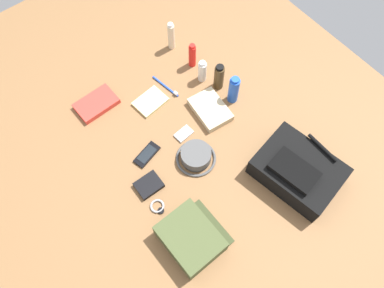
% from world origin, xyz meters
% --- Properties ---
extents(ground_plane, '(2.64, 2.02, 0.02)m').
position_xyz_m(ground_plane, '(0.00, 0.00, -0.01)').
color(ground_plane, brown).
rests_on(ground_plane, ground).
extents(backpack, '(0.40, 0.32, 0.14)m').
position_xyz_m(backpack, '(0.39, 0.27, 0.06)').
color(backpack, black).
rests_on(backpack, ground_plane).
extents(toiletry_pouch, '(0.24, 0.24, 0.10)m').
position_xyz_m(toiletry_pouch, '(0.33, -0.27, 0.05)').
color(toiletry_pouch, '#47512D').
rests_on(toiletry_pouch, ground_plane).
extents(bucket_hat, '(0.18, 0.18, 0.06)m').
position_xyz_m(bucket_hat, '(0.05, -0.02, 0.03)').
color(bucket_hat, '#505050').
rests_on(bucket_hat, ground_plane).
extents(lotion_bottle, '(0.04, 0.04, 0.17)m').
position_xyz_m(lotion_bottle, '(-0.53, 0.29, 0.08)').
color(lotion_bottle, beige).
rests_on(lotion_bottle, ground_plane).
extents(sunscreen_spray, '(0.04, 0.04, 0.15)m').
position_xyz_m(sunscreen_spray, '(-0.37, 0.30, 0.07)').
color(sunscreen_spray, red).
rests_on(sunscreen_spray, ground_plane).
extents(toothpaste_tube, '(0.04, 0.04, 0.13)m').
position_xyz_m(toothpaste_tube, '(-0.27, 0.28, 0.06)').
color(toothpaste_tube, white).
rests_on(toothpaste_tube, ground_plane).
extents(cologne_bottle, '(0.05, 0.05, 0.15)m').
position_xyz_m(cologne_bottle, '(-0.19, 0.32, 0.07)').
color(cologne_bottle, '#473319').
rests_on(cologne_bottle, ground_plane).
extents(deodorant_spray, '(0.05, 0.05, 0.16)m').
position_xyz_m(deodorant_spray, '(-0.09, 0.32, 0.08)').
color(deodorant_spray, blue).
rests_on(deodorant_spray, ground_plane).
extents(paperback_novel, '(0.13, 0.20, 0.03)m').
position_xyz_m(paperback_novel, '(-0.47, -0.22, 0.01)').
color(paperback_novel, red).
rests_on(paperback_novel, ground_plane).
extents(cell_phone, '(0.09, 0.14, 0.01)m').
position_xyz_m(cell_phone, '(-0.10, -0.18, 0.01)').
color(cell_phone, black).
rests_on(cell_phone, ground_plane).
extents(media_player, '(0.06, 0.09, 0.01)m').
position_xyz_m(media_player, '(-0.08, 0.01, 0.01)').
color(media_player, '#B7B7BC').
rests_on(media_player, ground_plane).
extents(wristwatch, '(0.07, 0.06, 0.01)m').
position_xyz_m(wristwatch, '(0.13, -0.29, 0.01)').
color(wristwatch, '#99999E').
rests_on(wristwatch, ground_plane).
extents(toothbrush, '(0.17, 0.04, 0.02)m').
position_xyz_m(toothbrush, '(-0.34, 0.11, 0.01)').
color(toothbrush, blue).
rests_on(toothbrush, ground_plane).
extents(wallet, '(0.09, 0.11, 0.02)m').
position_xyz_m(wallet, '(0.03, -0.26, 0.01)').
color(wallet, black).
rests_on(wallet, ground_plane).
extents(notepad, '(0.13, 0.16, 0.02)m').
position_xyz_m(notepad, '(-0.32, -0.01, 0.01)').
color(notepad, beige).
rests_on(notepad, ground_plane).
extents(folded_towel, '(0.21, 0.16, 0.04)m').
position_xyz_m(folded_towel, '(-0.10, 0.19, 0.02)').
color(folded_towel, '#C6B289').
rests_on(folded_towel, ground_plane).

